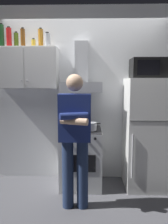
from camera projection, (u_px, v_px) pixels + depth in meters
The scene contains 16 objects.
ground_plane at pixel (84, 193), 3.13m from camera, with size 7.00×7.00×0.00m, color #4C4C51.
back_wall_tiled at pixel (85, 95), 3.54m from camera, with size 4.80×0.10×2.70m, color white.
upper_cabinet at pixel (27, 68), 3.29m from camera, with size 0.90×0.37×0.60m.
stove_oven at pixel (81, 157), 3.32m from camera, with size 0.60×0.62×0.87m.
range_hood at pixel (81, 79), 3.29m from camera, with size 0.60×0.44×0.75m.
refrigerator at pixel (146, 134), 3.25m from camera, with size 0.60×0.62×1.60m.
microwave at pixel (148, 68), 3.14m from camera, with size 0.48×0.37×0.28m.
person_standing at pixel (75, 137), 2.66m from camera, with size 0.38×0.33×1.64m.
cooking_pot at pixel (90, 126), 3.13m from camera, with size 0.30×0.20×0.11m.
bottle_beer_brown at pixel (23, 38), 3.22m from camera, with size 0.06×0.06×0.28m.
bottle_soda_red at pixel (9, 38), 3.22m from camera, with size 0.08×0.08×0.29m.
bottle_spice_jar at pixel (34, 43), 3.22m from camera, with size 0.06×0.06×0.13m.
bottle_canister_steel at pixel (47, 40), 3.24m from camera, with size 0.09×0.09×0.22m.
bottle_olive_oil at pixel (16, 40), 3.25m from camera, with size 0.06×0.06×0.23m.
bottle_liquor_amber at pixel (41, 38), 3.25m from camera, with size 0.07×0.07×0.28m.
bottle_wine_green at pixel (2, 36), 3.23m from camera, with size 0.07×0.07×0.34m.
Camera 1 is at (0.08, -2.95, 1.54)m, focal length 35.65 mm.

